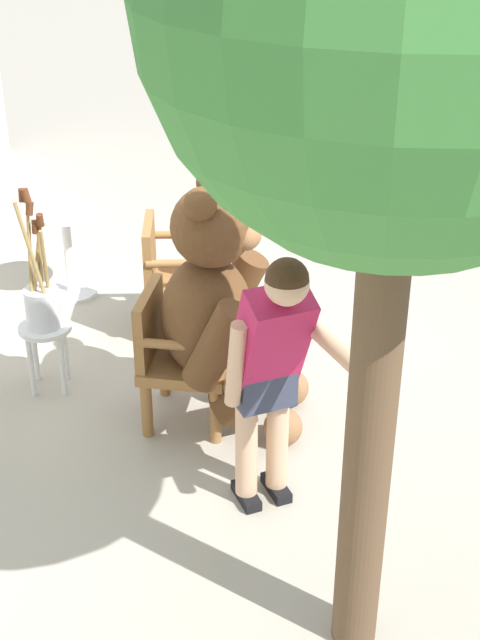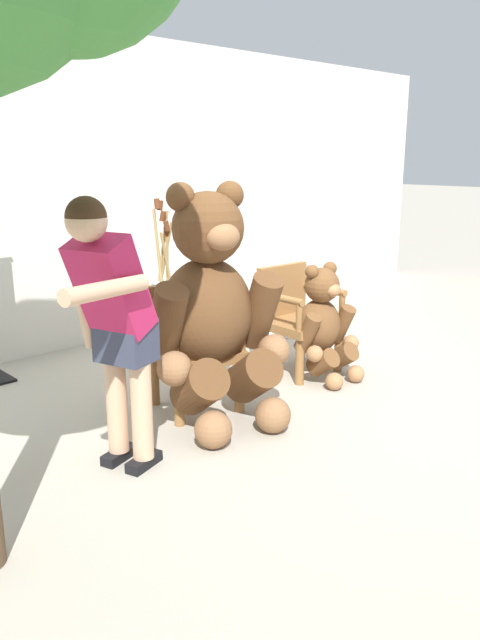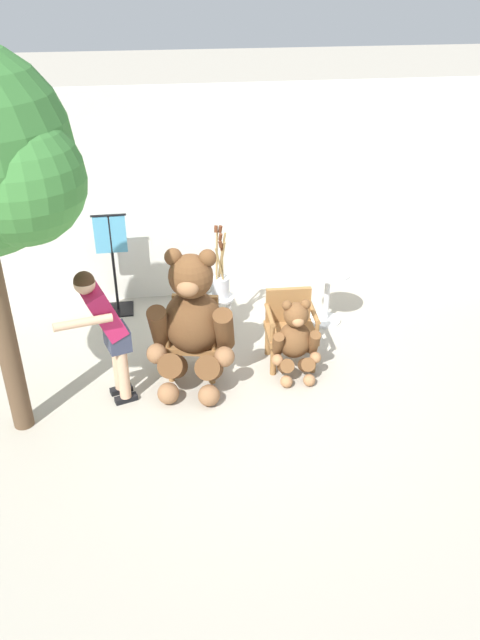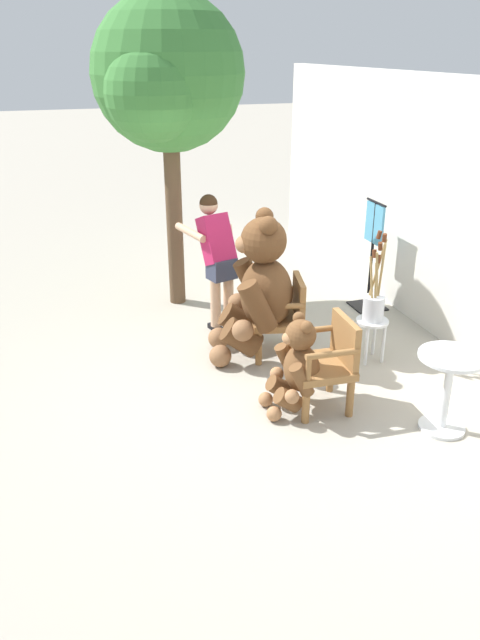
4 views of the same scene
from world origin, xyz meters
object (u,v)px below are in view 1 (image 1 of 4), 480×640
(teddy_bear_large, at_px, (221,308))
(brush_bucket, at_px, (41,298))
(person_visitor, at_px, (271,362))
(teddy_bear_small, at_px, (215,274))
(round_side_table, at_px, (67,242))
(wooden_chair_right, at_px, (174,274))
(white_stool, at_px, (46,340))
(patio_tree, at_px, (414,8))
(wooden_chair_left, at_px, (178,352))

(teddy_bear_large, bearing_deg, brush_bucket, 68.12)
(brush_bucket, bearing_deg, person_visitor, -135.37)
(teddy_bear_small, relative_size, person_visitor, 0.60)
(brush_bucket, bearing_deg, teddy_bear_small, -58.56)
(brush_bucket, relative_size, round_side_table, 1.31)
(wooden_chair_right, distance_m, round_side_table, 1.06)
(teddy_bear_large, xyz_separation_m, round_side_table, (1.81, 1.08, -0.32))
(white_stool, xyz_separation_m, patio_tree, (-2.15, -1.64, 2.37))
(teddy_bear_small, relative_size, patio_tree, 0.25)
(round_side_table, bearing_deg, white_stool, 179.04)
(teddy_bear_small, xyz_separation_m, brush_bucket, (-0.69, 1.13, 0.21))
(wooden_chair_left, xyz_separation_m, white_stool, (0.41, 0.84, -0.11))
(wooden_chair_left, relative_size, round_side_table, 1.19)
(wooden_chair_left, height_order, teddy_bear_small, teddy_bear_small)
(round_side_table, bearing_deg, wooden_chair_right, -129.35)
(round_side_table, bearing_deg, teddy_bear_small, -121.33)
(person_visitor, xyz_separation_m, brush_bucket, (1.32, 1.30, -0.26))
(teddy_bear_large, bearing_deg, person_visitor, -167.25)
(wooden_chair_left, bearing_deg, person_visitor, -153.15)
(wooden_chair_right, height_order, patio_tree, patio_tree)
(white_stool, relative_size, patio_tree, 0.13)
(wooden_chair_left, distance_m, teddy_bear_large, 0.41)
(teddy_bear_large, relative_size, patio_tree, 0.43)
(teddy_bear_large, xyz_separation_m, white_stool, (0.44, 1.10, -0.42))
(patio_tree, bearing_deg, wooden_chair_right, 15.65)
(teddy_bear_small, relative_size, brush_bucket, 0.98)
(person_visitor, bearing_deg, wooden_chair_left, 26.85)
(person_visitor, height_order, brush_bucket, person_visitor)
(wooden_chair_left, bearing_deg, teddy_bear_large, -97.41)
(wooden_chair_right, bearing_deg, teddy_bear_small, -91.02)
(teddy_bear_large, distance_m, white_stool, 1.26)
(person_visitor, bearing_deg, white_stool, 44.63)
(white_stool, relative_size, brush_bucket, 0.49)
(wooden_chair_right, height_order, brush_bucket, brush_bucket)
(white_stool, height_order, patio_tree, patio_tree)
(person_visitor, xyz_separation_m, patio_tree, (-0.83, -0.34, 1.81))
(white_stool, distance_m, round_side_table, 1.37)
(brush_bucket, height_order, round_side_table, brush_bucket)
(teddy_bear_large, height_order, brush_bucket, teddy_bear_large)
(person_visitor, distance_m, white_stool, 1.94)
(teddy_bear_large, bearing_deg, white_stool, 68.12)
(wooden_chair_right, relative_size, round_side_table, 1.19)
(teddy_bear_small, bearing_deg, patio_tree, -169.90)
(wooden_chair_left, height_order, wooden_chair_right, same)
(teddy_bear_small, distance_m, white_stool, 1.33)
(wooden_chair_right, height_order, white_stool, wooden_chair_right)
(wooden_chair_right, distance_m, teddy_bear_large, 1.21)
(teddy_bear_large, distance_m, brush_bucket, 1.19)
(person_visitor, distance_m, brush_bucket, 1.87)
(brush_bucket, relative_size, patio_tree, 0.26)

